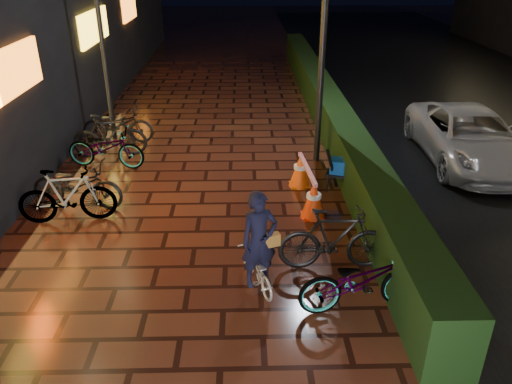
{
  "coord_description": "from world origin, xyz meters",
  "views": [
    {
      "loc": [
        0.89,
        -6.24,
        4.72
      ],
      "look_at": [
        1.07,
        1.06,
        1.1
      ],
      "focal_mm": 35.0,
      "sensor_mm": 36.0,
      "label": 1
    }
  ],
  "objects_px": {
    "van": "(469,137)",
    "traffic_barrier": "(307,184)",
    "cyclist": "(258,254)",
    "cart_assembly": "(339,168)"
  },
  "relations": [
    {
      "from": "van",
      "to": "traffic_barrier",
      "type": "relative_size",
      "value": 2.41
    },
    {
      "from": "traffic_barrier",
      "to": "cyclist",
      "type": "bearing_deg",
      "value": -110.21
    },
    {
      "from": "cyclist",
      "to": "van",
      "type": "bearing_deg",
      "value": 43.26
    },
    {
      "from": "cart_assembly",
      "to": "traffic_barrier",
      "type": "bearing_deg",
      "value": -149.39
    },
    {
      "from": "van",
      "to": "cyclist",
      "type": "relative_size",
      "value": 2.75
    },
    {
      "from": "van",
      "to": "cart_assembly",
      "type": "height_order",
      "value": "van"
    },
    {
      "from": "traffic_barrier",
      "to": "cart_assembly",
      "type": "height_order",
      "value": "cart_assembly"
    },
    {
      "from": "van",
      "to": "cyclist",
      "type": "xyz_separation_m",
      "value": [
        -5.18,
        -4.88,
        -0.02
      ]
    },
    {
      "from": "traffic_barrier",
      "to": "van",
      "type": "bearing_deg",
      "value": 25.66
    },
    {
      "from": "traffic_barrier",
      "to": "cart_assembly",
      "type": "bearing_deg",
      "value": 30.61
    }
  ]
}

